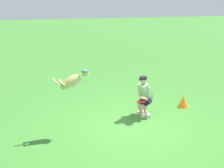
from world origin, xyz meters
TOP-DOWN VIEW (x-y plane):
  - ground_plane at (0.00, 0.00)m, footprint 60.00×60.00m
  - person at (-0.47, -0.73)m, footprint 0.53×0.69m
  - dog at (1.74, 0.00)m, footprint 1.02×0.34m
  - frisbee_flying at (1.39, -0.03)m, footprint 0.31×0.31m
  - frisbee_held at (-0.28, -0.40)m, footprint 0.33×0.33m
  - training_cone at (-1.99, -1.19)m, footprint 0.35×0.35m

SIDE VIEW (x-z plane):
  - ground_plane at x=0.00m, z-range 0.00..0.00m
  - training_cone at x=-1.99m, z-range 0.00..0.39m
  - frisbee_held at x=-0.28m, z-range 0.56..0.66m
  - person at x=-0.47m, z-range 0.05..1.34m
  - dog at x=1.74m, z-range 1.23..1.79m
  - frisbee_flying at x=1.39m, z-range 1.70..1.80m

